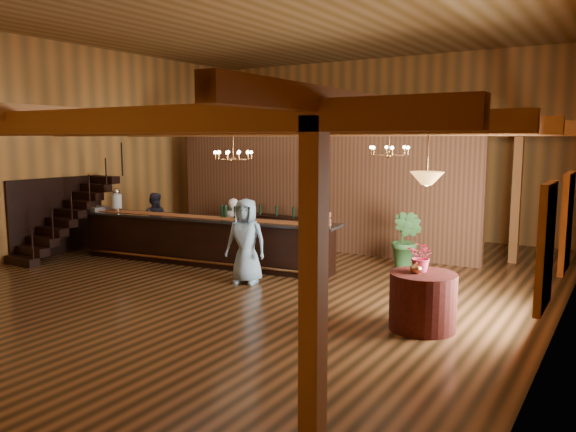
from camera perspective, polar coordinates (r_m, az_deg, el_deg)
The scene contains 30 objects.
floor at distance 12.37m, azimuth -3.22°, elevation -6.20°, with size 14.00×14.00×0.00m, color brown.
ceiling at distance 12.26m, azimuth -3.43°, elevation 19.59°, with size 14.00×14.00×0.00m, color olive.
wall_back at distance 18.18m, azimuth 9.57°, elevation 6.95°, with size 12.00×0.10×5.50m, color #B97530.
wall_left at distance 16.22m, azimuth -21.05°, elevation 6.44°, with size 0.10×14.00×5.50m, color #B97530.
wall_right at distance 9.86m, azimuth 26.67°, elevation 5.56°, with size 0.10×14.00×5.50m, color #B97530.
beam_grid at distance 12.43m, azimuth -1.98°, elevation 8.95°, with size 11.90×13.90×0.39m.
support_posts at distance 11.68m, azimuth -4.69°, elevation 0.93°, with size 9.20×10.20×3.20m.
partition_wall at distance 15.31m, azimuth 2.74°, elevation 2.40°, with size 9.00×0.18×3.10m, color brown.
window_right_front at distance 8.40m, azimuth 24.80°, elevation -2.83°, with size 0.12×1.05×1.75m, color white.
window_right_back at distance 10.96m, azimuth 26.51°, elevation -0.59°, with size 0.12×1.05×1.75m, color white.
staircase at distance 15.47m, azimuth -21.67°, elevation -0.15°, with size 1.00×2.80×2.00m.
backroom_boxes at distance 17.11m, azimuth 6.58°, elevation -0.52°, with size 4.10×0.60×1.10m.
tasting_bar at distance 13.66m, azimuth -8.66°, elevation -2.45°, with size 6.91×1.75×1.16m.
beverage_dispenser at distance 15.17m, azimuth -17.02°, elevation 1.55°, with size 0.26×0.26×0.60m.
glass_rack_tray at distance 15.51m, azimuth -18.89°, elevation 0.72°, with size 0.50×0.50×0.10m, color gray.
raffle_drum at distance 12.10m, azimuth 3.61°, elevation -0.17°, with size 0.34×0.24×0.30m.
bar_bottle_0 at distance 13.41m, azimuth -6.70°, elevation 0.47°, with size 0.07×0.07×0.30m, color black.
bar_bottle_1 at distance 13.36m, azimuth -6.36°, elevation 0.45°, with size 0.07×0.07×0.30m, color black.
bar_bottle_2 at distance 13.23m, azimuth -5.39°, elevation 0.39°, with size 0.07×0.07×0.30m, color black.
backbar_shelf at distance 15.75m, azimuth -2.02°, elevation -1.50°, with size 3.16×0.49×0.89m, color black.
round_table at distance 9.22m, azimuth 13.54°, elevation -8.41°, with size 1.05×1.05×0.91m, color #401610.
chandelier_left at distance 11.97m, azimuth -5.58°, elevation 6.20°, with size 0.80×0.80×0.69m.
chandelier_right at distance 11.19m, azimuth 10.23°, elevation 6.59°, with size 0.80×0.80×0.58m.
pendant_lamp at distance 8.88m, azimuth 13.94°, elevation 3.75°, with size 0.52×0.52×0.90m.
bartender at distance 13.94m, azimuth -5.55°, elevation -1.36°, with size 0.57×0.37×1.56m, color white.
staff_second at distance 15.66m, azimuth -13.38°, elevation -0.52°, with size 0.76×0.59×1.56m, color #2B2938.
guest at distance 11.73m, azimuth -4.29°, elevation -2.55°, with size 0.87×0.57×1.78m, color #88B1CD.
floor_plant at distance 13.30m, azimuth 11.96°, elevation -2.36°, with size 0.75×0.61×1.37m, color #397233.
table_flowers at distance 9.13m, azimuth 13.45°, elevation -4.03°, with size 0.44×0.39×0.49m, color #D62E51.
table_vase at distance 9.03m, azimuth 12.89°, elevation -4.74°, with size 0.15×0.15×0.31m, color #A7703E.
Camera 1 is at (6.91, -9.82, 3.00)m, focal length 35.00 mm.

